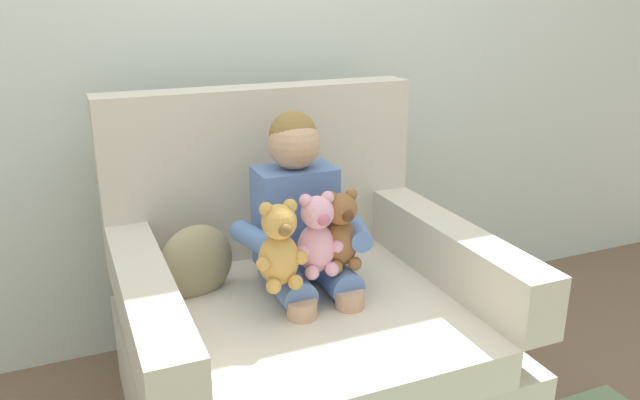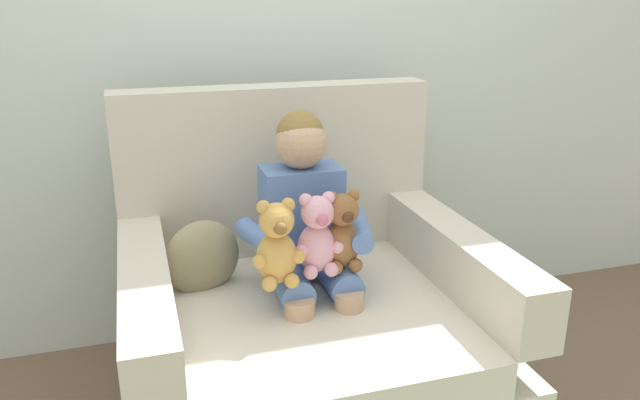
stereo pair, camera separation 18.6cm
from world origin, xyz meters
name	(u,v)px [view 1 (the left image)]	position (x,y,z in m)	size (l,w,h in m)	color
back_wall	(233,18)	(0.00, 0.76, 1.30)	(6.00, 0.10, 2.60)	silver
armchair	(302,328)	(0.00, 0.05, 0.32)	(1.14, 1.03, 1.08)	beige
seated_child	(303,227)	(0.02, 0.09, 0.67)	(0.45, 0.39, 0.82)	#597AB7
plush_brown	(341,232)	(0.10, -0.03, 0.69)	(0.15, 0.12, 0.26)	brown
plush_honey	(279,247)	(-0.12, -0.08, 0.69)	(0.16, 0.13, 0.27)	gold
plush_pink	(317,236)	(0.02, -0.04, 0.69)	(0.16, 0.13, 0.26)	#EAA8BC
throw_pillow	(196,263)	(-0.31, 0.20, 0.56)	(0.26, 0.12, 0.26)	#998C66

